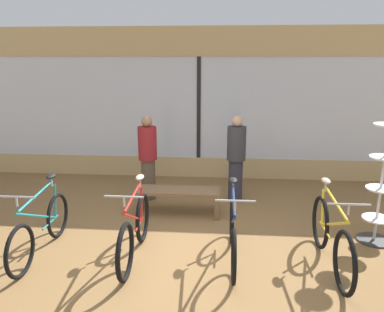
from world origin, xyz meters
TOP-DOWN VIEW (x-y plane):
  - ground_plane at (0.00, 0.00)m, footprint 24.00×24.00m
  - shop_back_wall at (0.00, 3.44)m, footprint 12.00×0.08m
  - bicycle_far_left at (-1.88, -0.11)m, footprint 0.46×1.71m
  - bicycle_left at (-0.61, -0.11)m, footprint 0.46×1.70m
  - bicycle_right at (0.67, -0.05)m, footprint 0.46×1.66m
  - bicycle_far_right at (1.88, -0.13)m, footprint 0.46×1.80m
  - accessory_rack at (2.73, 0.62)m, footprint 0.48×0.48m
  - display_bench at (-0.22, 1.34)m, footprint 1.40×0.44m
  - customer_near_rack at (-0.85, 2.03)m, footprint 0.42×0.42m
  - customer_by_window at (0.77, 2.09)m, footprint 0.44×0.44m

SIDE VIEW (x-z plane):
  - ground_plane at x=0.00m, z-range 0.00..0.00m
  - display_bench at x=-0.22m, z-range 0.14..0.58m
  - bicycle_far_left at x=-1.88m, z-range -0.14..0.87m
  - bicycle_right at x=0.67m, z-range -0.13..0.88m
  - bicycle_left at x=-0.61m, z-range -0.13..0.90m
  - bicycle_far_right at x=1.88m, z-range -0.13..0.92m
  - accessory_rack at x=2.73m, z-range -0.16..1.64m
  - customer_near_rack at x=-0.85m, z-range 0.03..1.60m
  - customer_by_window at x=0.77m, z-range 0.04..1.62m
  - shop_back_wall at x=0.00m, z-range 0.04..3.24m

